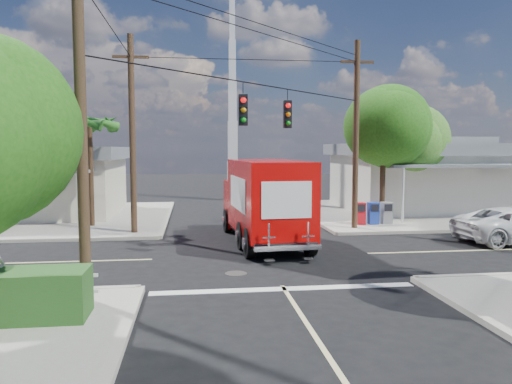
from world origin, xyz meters
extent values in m
plane|color=black|center=(0.00, 0.00, 0.00)|extent=(120.00, 120.00, 0.00)
cube|color=gray|center=(11.00, 11.00, 0.07)|extent=(14.00, 14.00, 0.14)
cube|color=#A7A294|center=(4.00, 11.00, 0.07)|extent=(0.25, 14.00, 0.14)
cube|color=#A7A294|center=(11.00, 4.00, 0.07)|extent=(14.00, 0.25, 0.14)
cube|color=gray|center=(-11.00, 11.00, 0.07)|extent=(14.00, 14.00, 0.14)
cube|color=#A7A294|center=(-4.00, 11.00, 0.07)|extent=(0.25, 14.00, 0.14)
cube|color=beige|center=(0.00, 10.00, 0.01)|extent=(0.12, 12.00, 0.01)
cube|color=beige|center=(0.00, -10.00, 0.01)|extent=(0.12, 12.00, 0.01)
cube|color=silver|center=(0.00, -4.30, 0.01)|extent=(7.50, 0.40, 0.01)
cube|color=silver|center=(12.50, 12.00, 1.84)|extent=(11.00, 8.00, 3.40)
cube|color=gray|center=(12.50, 12.00, 3.89)|extent=(11.80, 8.80, 0.70)
cube|color=gray|center=(12.50, 12.00, 4.39)|extent=(6.05, 4.40, 0.50)
cube|color=gray|center=(12.50, 7.10, 3.04)|extent=(9.90, 1.80, 0.15)
cylinder|color=silver|center=(8.10, 6.30, 1.59)|extent=(0.12, 0.12, 2.90)
cube|color=beige|center=(-12.00, 12.50, 1.74)|extent=(10.00, 8.00, 3.20)
cube|color=gray|center=(-12.00, 12.50, 3.69)|extent=(10.80, 8.80, 0.70)
cube|color=gray|center=(-12.00, 12.50, 4.19)|extent=(5.50, 4.40, 0.50)
cylinder|color=silver|center=(-8.00, 6.80, 1.49)|extent=(0.12, 0.12, 2.70)
cube|color=silver|center=(0.50, 20.00, 1.50)|extent=(0.80, 0.80, 3.00)
cube|color=silver|center=(0.50, 20.00, 4.50)|extent=(0.70, 0.70, 3.00)
cube|color=silver|center=(0.50, 20.00, 7.50)|extent=(0.60, 0.60, 3.00)
cube|color=silver|center=(0.50, 20.00, 10.50)|extent=(0.50, 0.50, 3.00)
cube|color=silver|center=(0.50, 20.00, 13.50)|extent=(0.40, 0.40, 3.00)
cylinder|color=#422D1C|center=(7.20, 6.80, 2.19)|extent=(0.28, 0.28, 4.10)
sphere|color=#1C5011|center=(7.20, 6.80, 4.75)|extent=(4.10, 4.10, 4.10)
sphere|color=#1C5011|center=(6.80, 7.00, 5.00)|extent=(3.33, 3.33, 3.33)
sphere|color=#1C5011|center=(7.55, 6.50, 4.62)|extent=(3.58, 3.58, 3.58)
cylinder|color=#422D1C|center=(9.80, 9.00, 1.93)|extent=(0.28, 0.28, 3.58)
sphere|color=#2C691F|center=(9.80, 9.00, 4.17)|extent=(3.58, 3.58, 3.58)
sphere|color=#2C691F|center=(9.40, 9.20, 4.40)|extent=(2.91, 2.91, 2.91)
sphere|color=#2C691F|center=(10.15, 8.70, 4.06)|extent=(3.14, 3.14, 3.14)
cylinder|color=#422D1C|center=(-7.50, 7.50, 2.64)|extent=(0.24, 0.24, 5.00)
cone|color=#28691F|center=(-6.60, 7.50, 5.24)|extent=(0.50, 2.06, 0.98)
cone|color=#28691F|center=(-6.94, 8.20, 5.24)|extent=(1.92, 1.68, 0.98)
cone|color=#28691F|center=(-7.70, 8.38, 5.24)|extent=(2.12, 0.95, 0.98)
cone|color=#28691F|center=(-8.31, 7.89, 5.24)|extent=(1.34, 2.07, 0.98)
cone|color=#28691F|center=(-8.31, 7.11, 5.24)|extent=(1.34, 2.07, 0.98)
cone|color=#28691F|center=(-7.70, 6.62, 5.24)|extent=(2.12, 0.95, 0.98)
cone|color=#28691F|center=(-6.94, 6.80, 5.24)|extent=(1.92, 1.68, 0.98)
cylinder|color=#422D1C|center=(-9.50, 9.00, 2.44)|extent=(0.24, 0.24, 4.60)
cone|color=#28691F|center=(-8.60, 9.00, 4.84)|extent=(0.50, 2.06, 0.98)
cone|color=#28691F|center=(-8.94, 9.70, 4.84)|extent=(1.92, 1.68, 0.98)
cone|color=#28691F|center=(-9.70, 9.88, 4.84)|extent=(2.12, 0.95, 0.98)
cone|color=#28691F|center=(-10.31, 9.39, 4.84)|extent=(1.34, 2.07, 0.98)
cone|color=#28691F|center=(-10.31, 8.61, 4.84)|extent=(1.34, 2.07, 0.98)
cone|color=#28691F|center=(-9.70, 8.12, 4.84)|extent=(2.12, 0.95, 0.98)
cone|color=#28691F|center=(-8.94, 8.30, 4.84)|extent=(1.92, 1.68, 0.98)
cylinder|color=#473321|center=(-5.20, -5.20, 4.50)|extent=(0.28, 0.28, 9.00)
cylinder|color=#473321|center=(5.20, 5.20, 4.50)|extent=(0.28, 0.28, 9.00)
cube|color=#473321|center=(5.20, 5.20, 8.00)|extent=(1.60, 0.12, 0.12)
cylinder|color=#473321|center=(-5.20, 5.20, 4.50)|extent=(0.28, 0.28, 9.00)
cube|color=#473321|center=(-5.20, 5.20, 8.00)|extent=(1.60, 0.12, 0.12)
cylinder|color=black|center=(0.00, 0.00, 6.20)|extent=(10.43, 10.43, 0.04)
cube|color=black|center=(-0.80, -0.80, 5.25)|extent=(0.30, 0.24, 1.05)
sphere|color=red|center=(-0.80, -0.94, 5.58)|extent=(0.20, 0.20, 0.20)
cube|color=black|center=(1.10, 1.10, 5.25)|extent=(0.30, 0.24, 1.05)
sphere|color=red|center=(1.10, 0.96, 5.58)|extent=(0.20, 0.20, 0.20)
cube|color=silver|center=(-5.00, -5.60, 0.64)|extent=(0.09, 0.06, 1.00)
cube|color=#A90F18|center=(5.80, 6.20, 0.69)|extent=(0.50, 0.50, 1.10)
cube|color=#1B379E|center=(6.50, 6.20, 0.69)|extent=(0.50, 0.50, 1.10)
cube|color=slate|center=(7.20, 6.20, 0.69)|extent=(0.50, 0.50, 1.10)
cube|color=black|center=(0.42, 2.73, 0.54)|extent=(2.80, 7.87, 0.25)
cube|color=#C50705|center=(0.22, 5.75, 1.34)|extent=(2.49, 1.84, 2.18)
cube|color=black|center=(0.17, 6.44, 1.73)|extent=(2.09, 0.39, 0.94)
cube|color=silver|center=(0.16, 6.64, 0.64)|extent=(2.28, 0.27, 0.35)
cube|color=#C50705|center=(0.48, 1.84, 2.03)|extent=(2.86, 5.90, 2.87)
cube|color=white|center=(1.74, 1.93, 2.18)|extent=(0.26, 3.56, 1.29)
cube|color=white|center=(-0.77, 1.76, 2.18)|extent=(0.26, 3.56, 1.29)
cube|color=white|center=(0.68, -1.04, 2.18)|extent=(1.78, 0.14, 1.29)
cube|color=silver|center=(0.69, -1.17, 0.54)|extent=(2.39, 0.41, 0.18)
cube|color=silver|center=(0.01, -1.35, 0.94)|extent=(0.45, 0.09, 0.99)
cube|color=silver|center=(1.39, -1.25, 0.94)|extent=(0.45, 0.09, 0.99)
cylinder|color=black|center=(-0.91, 5.52, 0.54)|extent=(0.39, 1.11, 1.09)
cylinder|color=black|center=(1.36, 5.68, 0.54)|extent=(0.39, 1.11, 1.09)
cylinder|color=black|center=(-0.52, -0.21, 0.54)|extent=(0.39, 1.11, 1.09)
cylinder|color=black|center=(1.76, -0.06, 0.54)|extent=(0.39, 1.11, 1.09)
camera|label=1|loc=(-2.52, -17.84, 3.95)|focal=35.00mm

